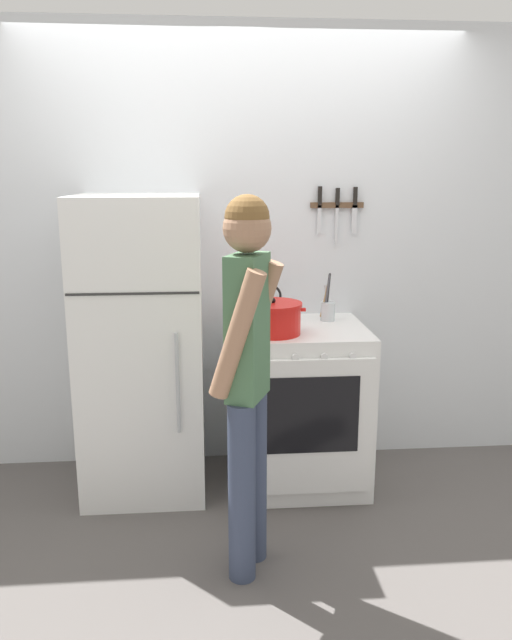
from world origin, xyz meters
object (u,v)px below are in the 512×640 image
object	(u,v)px
stove_range	(299,405)
utensil_jar	(328,309)
dutch_oven_pot	(273,318)
tea_kettle	(270,311)
person	(248,367)
refrigerator	(142,347)

from	to	relation	value
stove_range	utensil_jar	xyz separation A→B (m)	(0.18, 0.17, 0.51)
utensil_jar	stove_range	bearing A→B (deg)	-137.63
stove_range	dutch_oven_pot	size ratio (longest dim) A/B	2.62
stove_range	tea_kettle	xyz separation A→B (m)	(-0.15, 0.16, 0.51)
stove_range	utensil_jar	bearing A→B (deg)	42.37
stove_range	dutch_oven_pot	xyz separation A→B (m)	(-0.16, -0.11, 0.53)
stove_range	tea_kettle	world-z (taller)	tea_kettle
dutch_oven_pot	tea_kettle	distance (m)	0.26
dutch_oven_pot	person	bearing A→B (deg)	-104.88
person	tea_kettle	bearing A→B (deg)	11.44
tea_kettle	dutch_oven_pot	bearing A→B (deg)	-92.85
stove_range	refrigerator	bearing A→B (deg)	177.79
stove_range	utensil_jar	world-z (taller)	utensil_jar
stove_range	person	bearing A→B (deg)	-113.73
stove_range	utensil_jar	size ratio (longest dim) A/B	3.31
refrigerator	stove_range	xyz separation A→B (m)	(0.86, -0.03, -0.35)
person	stove_range	bearing A→B (deg)	-0.70
refrigerator	utensil_jar	distance (m)	1.06
utensil_jar	person	distance (m)	1.08
stove_range	person	size ratio (longest dim) A/B	0.55
stove_range	dutch_oven_pot	world-z (taller)	dutch_oven_pot
refrigerator	stove_range	bearing A→B (deg)	-2.21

